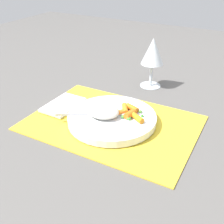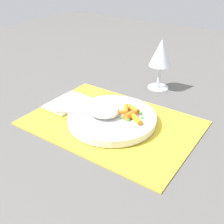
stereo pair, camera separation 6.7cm
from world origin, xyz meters
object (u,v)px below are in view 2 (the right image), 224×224
carrot_portion (129,113)px  wine_glass (161,54)px  plate (112,118)px  fork (102,114)px  napkin (67,103)px  rice_mound (103,110)px

carrot_portion → wine_glass: size_ratio=0.58×
plate → fork: (-0.02, -0.01, 0.01)m
carrot_portion → plate: bearing=-149.0°
carrot_portion → napkin: bearing=-175.6°
rice_mound → wine_glass: wine_glass is taller
plate → carrot_portion: (0.04, 0.02, 0.02)m
carrot_portion → napkin: carrot_portion is taller
plate → wine_glass: size_ratio=1.43×
rice_mound → napkin: 0.15m
rice_mound → wine_glass: 0.30m
napkin → rice_mound: bearing=-7.5°
plate → napkin: bearing=177.7°
rice_mound → napkin: bearing=172.5°
rice_mound → napkin: rice_mound is taller
carrot_portion → napkin: 0.21m
plate → fork: 0.03m
wine_glass → napkin: size_ratio=1.30×
plate → napkin: (-0.17, 0.01, -0.01)m
fork → wine_glass: bearing=85.2°
rice_mound → fork: bearing=-163.2°
rice_mound → wine_glass: size_ratio=0.54×
carrot_portion → fork: carrot_portion is taller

